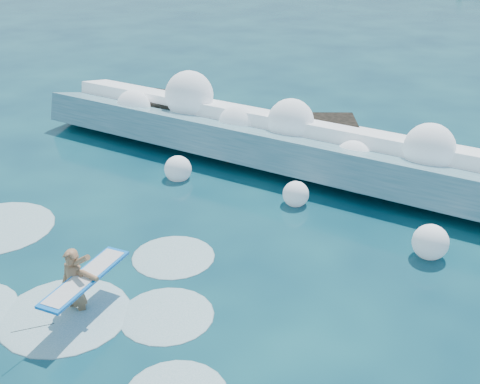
{
  "coord_description": "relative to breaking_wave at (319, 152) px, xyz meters",
  "views": [
    {
      "loc": [
        8.0,
        -8.76,
        7.32
      ],
      "look_at": [
        1.5,
        2.0,
        1.2
      ],
      "focal_mm": 45.0,
      "sensor_mm": 36.0,
      "label": 1
    }
  ],
  "objects": [
    {
      "name": "surf_foam",
      "position": [
        -2.34,
        -8.33,
        -0.58
      ],
      "size": [
        9.46,
        5.83,
        0.14
      ],
      "color": "silver",
      "rests_on": "ground"
    },
    {
      "name": "breaking_wave",
      "position": [
        0.0,
        0.0,
        0.0
      ],
      "size": [
        19.13,
        2.93,
        1.65
      ],
      "color": "teal",
      "rests_on": "ground"
    },
    {
      "name": "surfer_with_board",
      "position": [
        -1.12,
        -8.79,
        0.03
      ],
      "size": [
        0.99,
        2.85,
        1.64
      ],
      "color": "#9F6E4A",
      "rests_on": "ground"
    },
    {
      "name": "ground",
      "position": [
        -1.42,
        -6.67,
        -0.58
      ],
      "size": [
        200.0,
        200.0,
        0.0
      ],
      "primitive_type": "plane",
      "color": "#082C40",
      "rests_on": "ground"
    },
    {
      "name": "rock_cluster",
      "position": [
        -3.43,
        0.75,
        -0.15
      ],
      "size": [
        8.19,
        3.34,
        1.35
      ],
      "color": "black",
      "rests_on": "ground"
    },
    {
      "name": "wave_spray",
      "position": [
        0.04,
        -0.11,
        0.51
      ],
      "size": [
        14.68,
        4.85,
        2.36
      ],
      "color": "white",
      "rests_on": "ground"
    }
  ]
}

